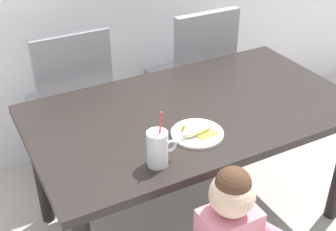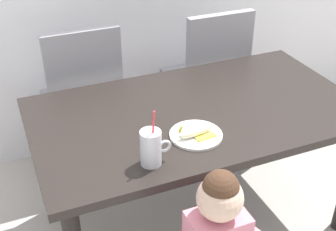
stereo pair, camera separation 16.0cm
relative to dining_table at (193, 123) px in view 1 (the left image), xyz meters
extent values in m
plane|color=#B7B2A8|center=(0.00, 0.00, -0.62)|extent=(24.00, 24.00, 0.00)
cube|color=black|center=(0.00, 0.00, 0.07)|extent=(1.56, 0.88, 0.04)
cylinder|color=black|center=(-0.70, 0.36, -0.29)|extent=(0.07, 0.07, 0.67)
cylinder|color=black|center=(0.70, 0.36, -0.29)|extent=(0.07, 0.07, 0.67)
cube|color=gray|center=(-0.41, 0.77, -0.17)|extent=(0.44, 0.44, 0.06)
cube|color=gray|center=(-0.41, 0.57, 0.10)|extent=(0.42, 0.05, 0.48)
cylinder|color=black|center=(-0.22, 0.96, -0.41)|extent=(0.04, 0.04, 0.42)
cylinder|color=black|center=(-0.60, 0.96, -0.41)|extent=(0.04, 0.04, 0.42)
cylinder|color=black|center=(-0.22, 0.58, -0.41)|extent=(0.04, 0.04, 0.42)
cylinder|color=black|center=(-0.60, 0.58, -0.41)|extent=(0.04, 0.04, 0.42)
cube|color=gray|center=(0.40, 0.72, -0.17)|extent=(0.44, 0.44, 0.06)
cube|color=gray|center=(0.40, 0.52, 0.10)|extent=(0.42, 0.05, 0.48)
cylinder|color=black|center=(0.59, 0.91, -0.41)|extent=(0.04, 0.04, 0.42)
cylinder|color=black|center=(0.21, 0.91, -0.41)|extent=(0.04, 0.04, 0.42)
cylinder|color=black|center=(0.59, 0.53, -0.41)|extent=(0.04, 0.04, 0.42)
cylinder|color=black|center=(0.21, 0.53, -0.41)|extent=(0.04, 0.04, 0.42)
sphere|color=beige|center=(-0.21, -0.61, 0.10)|extent=(0.17, 0.17, 0.17)
sphere|color=#472D1E|center=(-0.21, -0.61, 0.15)|extent=(0.13, 0.13, 0.13)
cylinder|color=pink|center=(-0.07, -0.63, -0.10)|extent=(0.05, 0.24, 0.13)
cylinder|color=silver|center=(-0.35, -0.31, 0.16)|extent=(0.08, 0.08, 0.15)
cylinder|color=beige|center=(-0.35, -0.31, 0.13)|extent=(0.07, 0.07, 0.08)
torus|color=silver|center=(-0.29, -0.31, 0.16)|extent=(0.06, 0.01, 0.06)
cylinder|color=#E5333F|center=(-0.34, -0.31, 0.23)|extent=(0.01, 0.04, 0.22)
cylinder|color=white|center=(-0.11, -0.20, 0.09)|extent=(0.23, 0.23, 0.01)
ellipsoid|color=#F4EAC6|center=(-0.11, -0.21, 0.12)|extent=(0.17, 0.06, 0.04)
cube|color=yellow|center=(-0.08, -0.24, 0.10)|extent=(0.09, 0.04, 0.01)
cube|color=yellow|center=(-0.10, -0.17, 0.10)|extent=(0.09, 0.04, 0.01)
cylinder|color=yellow|center=(-0.19, -0.22, 0.15)|extent=(0.02, 0.01, 0.03)
camera|label=1|loc=(-0.98, -1.57, 1.18)|focal=47.96mm
camera|label=2|loc=(-0.83, -1.64, 1.18)|focal=47.96mm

